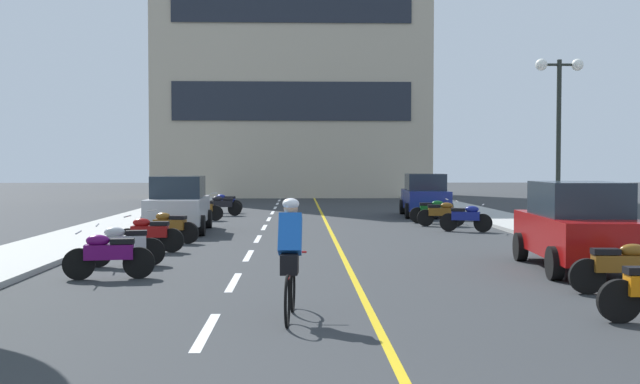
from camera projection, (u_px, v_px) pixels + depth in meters
ground_plane at (322, 230)px, 24.46m from camera, size 140.00×140.00×0.00m
curb_left at (128, 222)px, 27.25m from camera, size 2.40×72.00×0.12m
curb_right at (509, 221)px, 27.67m from camera, size 2.40×72.00×0.12m
lane_dash_1 at (206, 331)px, 9.42m from camera, size 0.14×2.20×0.01m
lane_dash_2 at (234, 282)px, 13.42m from camera, size 0.14×2.20×0.01m
lane_dash_3 at (249, 255)px, 17.41m from camera, size 0.14×2.20×0.01m
lane_dash_4 at (258, 239)px, 21.41m from camera, size 0.14×2.20×0.01m
lane_dash_5 at (264, 227)px, 25.40m from camera, size 0.14×2.20×0.01m
lane_dash_6 at (269, 219)px, 29.40m from camera, size 0.14×2.20×0.01m
lane_dash_7 at (272, 213)px, 33.40m from camera, size 0.14×2.20×0.01m
lane_dash_8 at (275, 208)px, 37.39m from camera, size 0.14×2.20×0.01m
lane_dash_9 at (277, 204)px, 41.39m from camera, size 0.14×2.20×0.01m
lane_dash_10 at (279, 200)px, 45.38m from camera, size 0.14×2.20×0.01m
lane_dash_11 at (281, 198)px, 49.38m from camera, size 0.14×2.20×0.01m
centre_line_yellow at (326, 223)px, 27.47m from camera, size 0.12×66.00×0.01m
office_building at (292, 47)px, 52.50m from camera, size 18.88×9.08×21.50m
street_lamp_mid at (559, 106)px, 21.96m from camera, size 1.46×0.36×5.26m
parked_car_near at (578, 226)px, 15.00m from camera, size 2.17×4.32×1.82m
parked_car_mid at (179, 204)px, 23.63m from camera, size 2.08×4.27×1.82m
parked_car_far at (425, 195)px, 31.02m from camera, size 2.12×4.29×1.82m
motorcycle_3 at (621, 266)px, 12.13m from camera, size 1.70×0.60×0.92m
motorcycle_4 at (108, 254)px, 13.75m from camera, size 1.70×0.60×0.92m
motorcycle_5 at (124, 245)px, 15.49m from camera, size 1.69×0.62×0.92m
motorcycle_6 at (149, 233)px, 18.05m from camera, size 1.70×0.60×0.92m
motorcycle_7 at (169, 226)px, 20.21m from camera, size 1.67×0.70×0.92m
motorcycle_8 at (466, 217)px, 23.71m from camera, size 1.64×0.79×0.92m
motorcycle_9 at (441, 213)px, 25.88m from camera, size 1.70×0.60×0.92m
motorcycle_10 at (433, 211)px, 27.31m from camera, size 1.70×0.60×0.92m
motorcycle_11 at (201, 209)px, 28.55m from camera, size 1.70×0.60×0.92m
motorcycle_12 at (222, 205)px, 31.37m from camera, size 1.70×0.60×0.92m
motorcycle_13 at (225, 203)px, 33.27m from camera, size 1.63×0.81×0.92m
cyclist_rider at (290, 256)px, 10.19m from camera, size 0.42×1.77×1.71m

